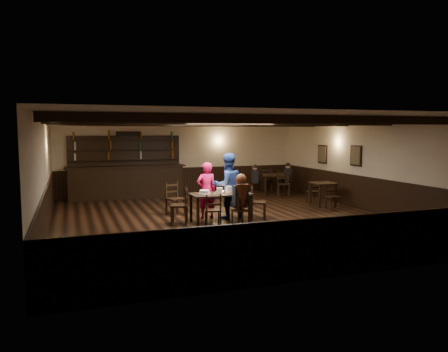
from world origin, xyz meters
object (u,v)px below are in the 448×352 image
object	(u,v)px
chair_near_right	(242,208)
cake	(204,192)
woman_pink	(206,190)
dining_table	(221,196)
chair_near_left	(213,208)
bar_counter	(126,178)
man_blue	(227,186)

from	to	relation	value
chair_near_right	cake	bearing A→B (deg)	135.45
chair_near_right	cake	distance (m)	1.10
woman_pink	cake	size ratio (longest dim) A/B	4.96
dining_table	chair_near_left	world-z (taller)	chair_near_left
chair_near_left	woman_pink	xyz separation A→B (m)	(0.20, 1.19, 0.27)
bar_counter	cake	bearing A→B (deg)	-74.32
chair_near_right	man_blue	distance (m)	1.21
chair_near_left	bar_counter	xyz separation A→B (m)	(-1.41, 5.58, 0.24)
dining_table	man_blue	bearing A→B (deg)	51.77
dining_table	chair_near_right	bearing A→B (deg)	-64.41
chair_near_left	chair_near_right	size ratio (longest dim) A/B	1.08
dining_table	cake	xyz separation A→B (m)	(-0.42, 0.06, 0.13)
dining_table	woman_pink	size ratio (longest dim) A/B	1.01
dining_table	bar_counter	xyz separation A→B (m)	(-1.80, 4.98, 0.06)
dining_table	chair_near_right	world-z (taller)	chair_near_right
dining_table	bar_counter	distance (m)	5.30
chair_near_right	dining_table	bearing A→B (deg)	115.59
man_blue	cake	distance (m)	0.88
chair_near_left	man_blue	world-z (taller)	man_blue
dining_table	woman_pink	world-z (taller)	woman_pink
chair_near_left	woman_pink	size ratio (longest dim) A/B	0.55
man_blue	cake	world-z (taller)	man_blue
chair_near_left	bar_counter	size ratio (longest dim) A/B	0.20
bar_counter	woman_pink	bearing A→B (deg)	-69.94
dining_table	cake	world-z (taller)	cake
man_blue	bar_counter	bearing A→B (deg)	-70.54
dining_table	chair_near_left	distance (m)	0.74
woman_pink	cake	xyz separation A→B (m)	(-0.22, -0.54, 0.03)
cake	bar_counter	xyz separation A→B (m)	(-1.38, 4.93, -0.07)
chair_near_left	chair_near_right	world-z (taller)	chair_near_left
chair_near_right	man_blue	size ratio (longest dim) A/B	0.44
cake	woman_pink	bearing A→B (deg)	67.77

